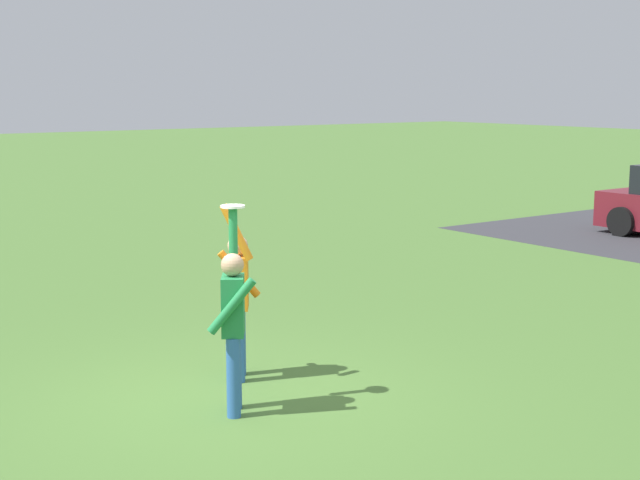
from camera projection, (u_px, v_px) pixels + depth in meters
ground_plane at (235, 400)px, 9.82m from camera, size 120.00×120.00×0.00m
person_catcher at (233, 319)px, 9.29m from camera, size 0.57×0.53×2.08m
person_defender at (238, 294)px, 10.41m from camera, size 0.65×0.63×2.04m
frisbee_disc at (233, 206)px, 9.33m from camera, size 0.25×0.25×0.02m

